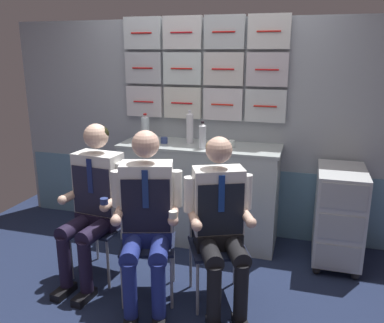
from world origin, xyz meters
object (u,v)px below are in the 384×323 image
(crew_member_near_trolley, at_px, (220,217))
(water_bottle_blue_cap, at_px, (190,127))
(crew_member_left, at_px, (94,197))
(folding_chair_right, at_px, (149,228))
(folding_chair_near_trolley, at_px, (215,231))
(service_trolley, at_px, (339,213))
(folding_chair_left, at_px, (106,213))
(paper_cup_blue, at_px, (231,144))
(crew_member_right, at_px, (147,211))

(crew_member_near_trolley, height_order, water_bottle_blue_cap, water_bottle_blue_cap)
(crew_member_left, bearing_deg, folding_chair_right, -3.02)
(folding_chair_near_trolley, relative_size, water_bottle_blue_cap, 2.63)
(service_trolley, bearing_deg, water_bottle_blue_cap, 173.69)
(folding_chair_left, xyz_separation_m, paper_cup_blue, (0.92, 0.77, 0.49))
(folding_chair_left, distance_m, crew_member_left, 0.25)
(crew_member_left, xyz_separation_m, water_bottle_blue_cap, (0.51, 0.99, 0.41))
(service_trolley, xyz_separation_m, folding_chair_near_trolley, (-0.93, -0.77, 0.05))
(folding_chair_near_trolley, xyz_separation_m, paper_cup_blue, (-0.06, 0.86, 0.49))
(folding_chair_right, bearing_deg, water_bottle_blue_cap, 88.73)
(service_trolley, bearing_deg, folding_chair_left, -160.35)
(folding_chair_near_trolley, distance_m, paper_cup_blue, 0.99)
(service_trolley, relative_size, crew_member_near_trolley, 0.68)
(crew_member_left, relative_size, folding_chair_right, 1.54)
(service_trolley, relative_size, crew_member_left, 0.67)
(folding_chair_left, relative_size, crew_member_right, 0.65)
(water_bottle_blue_cap, height_order, paper_cup_blue, water_bottle_blue_cap)
(folding_chair_right, height_order, folding_chair_near_trolley, same)
(crew_member_near_trolley, bearing_deg, water_bottle_blue_cap, 117.11)
(service_trolley, relative_size, folding_chair_left, 1.03)
(service_trolley, xyz_separation_m, folding_chair_right, (-1.44, -0.86, 0.05))
(paper_cup_blue, bearing_deg, folding_chair_near_trolley, -86.27)
(folding_chair_left, distance_m, folding_chair_right, 0.50)
(crew_member_near_trolley, bearing_deg, service_trolley, 46.56)
(crew_member_near_trolley, relative_size, water_bottle_blue_cap, 3.97)
(crew_member_left, distance_m, crew_member_right, 0.56)
(folding_chair_near_trolley, bearing_deg, crew_member_left, -176.12)
(folding_chair_right, bearing_deg, paper_cup_blue, 64.65)
(crew_member_right, xyz_separation_m, crew_member_near_trolley, (0.52, 0.10, -0.02))
(paper_cup_blue, bearing_deg, crew_member_near_trolley, -83.05)
(crew_member_right, relative_size, crew_member_near_trolley, 1.03)
(folding_chair_left, distance_m, folding_chair_near_trolley, 0.98)
(folding_chair_left, distance_m, water_bottle_blue_cap, 1.15)
(crew_member_left, height_order, crew_member_near_trolley, crew_member_left)
(folding_chair_near_trolley, height_order, paper_cup_blue, paper_cup_blue)
(folding_chair_right, xyz_separation_m, folding_chair_near_trolley, (0.51, 0.09, 0.00))
(folding_chair_right, bearing_deg, crew_member_near_trolley, -5.26)
(folding_chair_right, bearing_deg, crew_member_left, 176.98)
(crew_member_right, height_order, water_bottle_blue_cap, crew_member_right)
(service_trolley, xyz_separation_m, folding_chair_left, (-1.91, -0.68, 0.05))
(folding_chair_left, bearing_deg, crew_member_right, -32.91)
(crew_member_near_trolley, bearing_deg, folding_chair_right, 174.74)
(folding_chair_right, height_order, paper_cup_blue, paper_cup_blue)
(folding_chair_right, distance_m, crew_member_near_trolley, 0.60)
(water_bottle_blue_cap, xyz_separation_m, paper_cup_blue, (0.43, -0.07, -0.12))
(folding_chair_near_trolley, bearing_deg, service_trolley, 39.55)
(crew_member_right, bearing_deg, crew_member_left, 161.64)
(folding_chair_left, height_order, water_bottle_blue_cap, water_bottle_blue_cap)
(folding_chair_near_trolley, height_order, crew_member_near_trolley, crew_member_near_trolley)
(folding_chair_right, xyz_separation_m, crew_member_right, (0.05, -0.15, 0.20))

